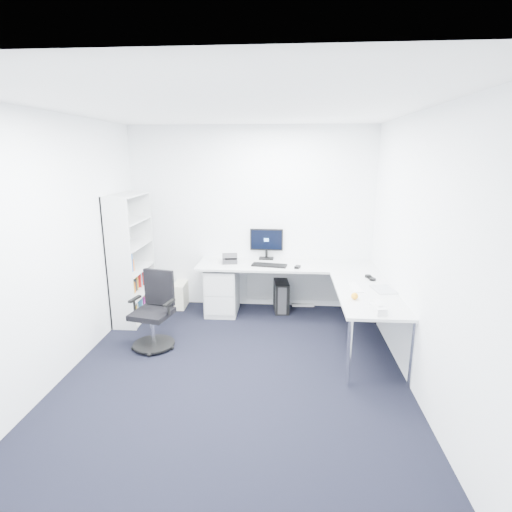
# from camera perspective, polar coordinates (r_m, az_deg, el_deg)

# --- Properties ---
(ground) EXTENTS (4.20, 4.20, 0.00)m
(ground) POSITION_cam_1_polar(r_m,az_deg,el_deg) (4.45, -3.07, -16.63)
(ground) COLOR black
(ceiling) EXTENTS (4.20, 4.20, 0.00)m
(ceiling) POSITION_cam_1_polar(r_m,az_deg,el_deg) (3.84, -3.65, 20.45)
(ceiling) COLOR white
(wall_back) EXTENTS (3.60, 0.02, 2.70)m
(wall_back) POSITION_cam_1_polar(r_m,az_deg,el_deg) (5.98, -0.68, 5.31)
(wall_back) COLOR white
(wall_back) RESTS_ON ground
(wall_front) EXTENTS (3.60, 0.02, 2.70)m
(wall_front) POSITION_cam_1_polar(r_m,az_deg,el_deg) (2.00, -11.54, -14.07)
(wall_front) COLOR white
(wall_front) RESTS_ON ground
(wall_left) EXTENTS (0.02, 4.20, 2.70)m
(wall_left) POSITION_cam_1_polar(r_m,az_deg,el_deg) (4.53, -26.51, 0.85)
(wall_left) COLOR white
(wall_left) RESTS_ON ground
(wall_right) EXTENTS (0.02, 4.20, 2.70)m
(wall_right) POSITION_cam_1_polar(r_m,az_deg,el_deg) (4.10, 22.43, 0.00)
(wall_right) COLOR white
(wall_right) RESTS_ON ground
(l_desk) EXTENTS (2.59, 1.45, 0.76)m
(l_desk) POSITION_cam_1_polar(r_m,az_deg,el_deg) (5.52, 4.44, -5.95)
(l_desk) COLOR #B8BABA
(l_desk) RESTS_ON ground
(drawer_pedestal) EXTENTS (0.45, 0.56, 0.69)m
(drawer_pedestal) POSITION_cam_1_polar(r_m,az_deg,el_deg) (5.91, -4.86, -4.91)
(drawer_pedestal) COLOR #B8BABA
(drawer_pedestal) RESTS_ON ground
(bookshelf) EXTENTS (0.35, 0.89, 1.78)m
(bookshelf) POSITION_cam_1_polar(r_m,az_deg,el_deg) (5.83, -17.38, -0.24)
(bookshelf) COLOR silver
(bookshelf) RESTS_ON ground
(task_chair) EXTENTS (0.62, 0.62, 0.93)m
(task_chair) POSITION_cam_1_polar(r_m,az_deg,el_deg) (4.97, -14.68, -7.70)
(task_chair) COLOR black
(task_chair) RESTS_ON ground
(black_pc_tower) EXTENTS (0.26, 0.49, 0.45)m
(black_pc_tower) POSITION_cam_1_polar(r_m,az_deg,el_deg) (6.04, 3.60, -5.66)
(black_pc_tower) COLOR black
(black_pc_tower) RESTS_ON ground
(beige_pc_tower) EXTENTS (0.19, 0.40, 0.38)m
(beige_pc_tower) POSITION_cam_1_polar(r_m,az_deg,el_deg) (6.28, -10.73, -5.45)
(beige_pc_tower) COLOR beige
(beige_pc_tower) RESTS_ON ground
(power_strip) EXTENTS (0.34, 0.08, 0.04)m
(power_strip) POSITION_cam_1_polar(r_m,az_deg,el_deg) (6.27, 6.74, -6.97)
(power_strip) COLOR silver
(power_strip) RESTS_ON ground
(monitor) EXTENTS (0.49, 0.17, 0.47)m
(monitor) POSITION_cam_1_polar(r_m,az_deg,el_deg) (5.97, 1.50, 1.78)
(monitor) COLOR black
(monitor) RESTS_ON l_desk
(black_keyboard) EXTENTS (0.51, 0.25, 0.02)m
(black_keyboard) POSITION_cam_1_polar(r_m,az_deg,el_deg) (5.64, 1.91, -1.31)
(black_keyboard) COLOR black
(black_keyboard) RESTS_ON l_desk
(mouse) EXTENTS (0.09, 0.12, 0.03)m
(mouse) POSITION_cam_1_polar(r_m,az_deg,el_deg) (5.56, 5.94, -1.57)
(mouse) COLOR black
(mouse) RESTS_ON l_desk
(desk_phone) EXTENTS (0.25, 0.25, 0.15)m
(desk_phone) POSITION_cam_1_polar(r_m,az_deg,el_deg) (5.81, -3.77, -0.24)
(desk_phone) COLOR #2D2D2F
(desk_phone) RESTS_ON l_desk
(laptop) EXTENTS (0.38, 0.37, 0.23)m
(laptop) POSITION_cam_1_polar(r_m,az_deg,el_deg) (4.85, 17.84, -3.40)
(laptop) COLOR silver
(laptop) RESTS_ON l_desk
(white_keyboard) EXTENTS (0.15, 0.38, 0.01)m
(white_keyboard) POSITION_cam_1_polar(r_m,az_deg,el_deg) (4.88, 13.96, -4.36)
(white_keyboard) COLOR silver
(white_keyboard) RESTS_ON l_desk
(headphones) EXTENTS (0.16, 0.22, 0.05)m
(headphones) POSITION_cam_1_polar(r_m,az_deg,el_deg) (5.26, 16.02, -2.89)
(headphones) COLOR black
(headphones) RESTS_ON l_desk
(orange_fruit) EXTENTS (0.08, 0.08, 0.08)m
(orange_fruit) POSITION_cam_1_polar(r_m,az_deg,el_deg) (4.48, 13.90, -5.58)
(orange_fruit) COLOR orange
(orange_fruit) RESTS_ON l_desk
(tissue_box) EXTENTS (0.15, 0.22, 0.07)m
(tissue_box) POSITION_cam_1_polar(r_m,az_deg,el_deg) (4.19, 17.05, -7.27)
(tissue_box) COLOR silver
(tissue_box) RESTS_ON l_desk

